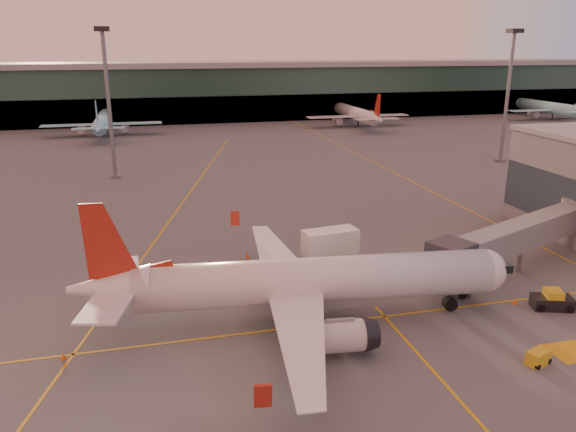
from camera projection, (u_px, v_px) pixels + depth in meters
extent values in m
plane|color=#4C4F54|center=(350.00, 353.00, 43.25)|extent=(600.00, 600.00, 0.00)
cube|color=gold|center=(330.00, 323.00, 47.88)|extent=(80.00, 0.25, 0.01)
cube|color=gold|center=(180.00, 206.00, 82.63)|extent=(31.30, 115.98, 0.01)
cube|color=gold|center=(370.00, 160.00, 115.14)|extent=(0.25, 160.00, 0.01)
cube|color=gold|center=(464.00, 405.00, 37.00)|extent=(0.25, 30.00, 0.01)
cube|color=#19382D|center=(191.00, 94.00, 172.52)|extent=(400.00, 18.00, 16.00)
cube|color=gray|center=(190.00, 65.00, 169.94)|extent=(400.00, 20.00, 1.60)
cube|color=black|center=(194.00, 110.00, 165.82)|extent=(400.00, 1.00, 8.00)
cube|color=#2D3D47|center=(563.00, 202.00, 66.19)|extent=(0.30, 21.60, 6.00)
cylinder|color=slate|center=(109.00, 107.00, 96.08)|extent=(0.70, 0.70, 25.00)
cube|color=black|center=(102.00, 29.00, 92.35)|extent=(2.40, 2.40, 0.80)
cube|color=slate|center=(116.00, 177.00, 99.68)|extent=(1.60, 1.60, 0.50)
cylinder|color=slate|center=(507.00, 99.00, 109.89)|extent=(0.70, 0.70, 25.00)
cube|color=black|center=(515.00, 31.00, 106.16)|extent=(2.40, 2.40, 0.80)
cube|color=slate|center=(500.00, 160.00, 113.49)|extent=(1.60, 1.60, 0.50)
cylinder|color=silver|center=(316.00, 280.00, 47.11)|extent=(30.19, 7.13, 3.85)
sphere|color=silver|center=(484.00, 271.00, 49.05)|extent=(3.77, 3.77, 3.77)
cube|color=black|center=(497.00, 265.00, 49.05)|extent=(2.00, 2.67, 0.67)
cone|color=silver|center=(110.00, 288.00, 44.84)|extent=(6.94, 4.36, 3.65)
cube|color=silver|center=(107.00, 305.00, 41.75)|extent=(4.55, 6.79, 0.19)
cylinder|color=silver|center=(339.00, 336.00, 42.29)|extent=(4.27, 2.93, 2.50)
cylinder|color=black|center=(295.00, 328.00, 45.33)|extent=(1.87, 1.53, 1.73)
cylinder|color=black|center=(295.00, 322.00, 45.18)|extent=(0.35, 0.35, 1.06)
cube|color=silver|center=(120.00, 271.00, 47.98)|extent=(3.28, 6.30, 0.19)
cylinder|color=silver|center=(312.00, 275.00, 53.36)|extent=(4.27, 2.93, 2.50)
cylinder|color=black|center=(286.00, 301.00, 50.07)|extent=(1.87, 1.53, 1.73)
cylinder|color=black|center=(286.00, 295.00, 49.91)|extent=(0.35, 0.35, 1.06)
cube|color=slate|center=(303.00, 294.00, 47.33)|extent=(9.78, 4.11, 1.54)
cylinder|color=black|center=(450.00, 304.00, 49.55)|extent=(1.29, 0.90, 1.21)
cube|color=slate|center=(523.00, 234.00, 57.63)|extent=(23.51, 12.19, 2.70)
cube|color=#2D3035|center=(450.00, 258.00, 51.14)|extent=(4.48, 4.48, 3.00)
cube|color=#2D3035|center=(457.00, 282.00, 53.19)|extent=(1.60, 2.40, 2.40)
cylinder|color=black|center=(462.00, 295.00, 52.40)|extent=(0.80, 0.40, 0.80)
cylinder|color=black|center=(450.00, 285.00, 54.44)|extent=(0.80, 0.40, 0.80)
cylinder|color=slate|center=(520.00, 258.00, 58.43)|extent=(0.50, 0.50, 2.85)
cube|color=#A41726|center=(332.00, 263.00, 59.16)|extent=(3.41, 2.73, 1.47)
cube|color=silver|center=(330.00, 243.00, 58.39)|extent=(5.94, 3.16, 2.74)
cylinder|color=black|center=(322.00, 272.00, 57.59)|extent=(0.92, 0.45, 0.88)
cylinder|color=black|center=(352.00, 267.00, 58.83)|extent=(0.92, 0.45, 0.88)
cube|color=gold|center=(538.00, 357.00, 41.64)|extent=(2.06, 1.64, 1.07)
cylinder|color=black|center=(538.00, 367.00, 40.99)|extent=(0.50, 0.37, 0.45)
cylinder|color=black|center=(549.00, 361.00, 41.78)|extent=(0.50, 0.37, 0.45)
cube|color=black|center=(552.00, 302.00, 50.44)|extent=(3.87, 2.85, 1.12)
cube|color=gold|center=(553.00, 295.00, 50.22)|extent=(1.87, 2.00, 0.92)
cylinder|color=black|center=(541.00, 308.00, 49.82)|extent=(0.77, 0.52, 0.71)
cylinder|color=black|center=(569.00, 309.00, 49.63)|extent=(0.77, 0.52, 0.71)
cone|color=#E9540C|center=(515.00, 301.00, 51.35)|extent=(0.44, 0.44, 0.56)
cube|color=#E9540C|center=(515.00, 304.00, 51.43)|extent=(0.38, 0.38, 0.03)
cone|color=#E9540C|center=(63.00, 356.00, 42.34)|extent=(0.42, 0.42, 0.54)
cube|color=#E9540C|center=(64.00, 359.00, 42.41)|extent=(0.37, 0.37, 0.03)
cone|color=#E9540C|center=(247.00, 255.00, 62.41)|extent=(0.48, 0.48, 0.61)
cube|color=#E9540C|center=(248.00, 258.00, 62.50)|extent=(0.41, 0.41, 0.03)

